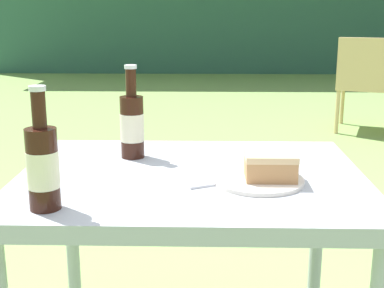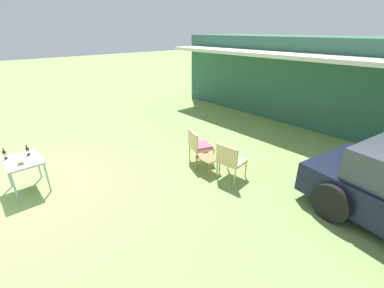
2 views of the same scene
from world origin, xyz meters
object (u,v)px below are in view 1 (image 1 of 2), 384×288
cola_bottle_near (132,124)px  cake_on_plate (265,172)px  wicker_chair_cushioned (369,79)px  cola_bottle_far (43,165)px  patio_table (191,203)px

cola_bottle_near → cake_on_plate: bearing=-31.9°
wicker_chair_cushioned → cola_bottle_far: size_ratio=3.41×
patio_table → cola_bottle_near: size_ratio=3.37×
cake_on_plate → cola_bottle_far: (-0.47, -0.18, 0.07)m
wicker_chair_cushioned → cola_bottle_far: (-1.80, -3.82, 0.31)m
patio_table → cola_bottle_far: (-0.29, -0.25, 0.17)m
wicker_chair_cushioned → cola_bottle_far: bearing=84.2°
cake_on_plate → cola_bottle_far: bearing=-158.8°
wicker_chair_cushioned → cake_on_plate: wicker_chair_cushioned is taller
wicker_chair_cushioned → cola_bottle_near: bearing=83.4°
wicker_chair_cushioned → cola_bottle_near: (-1.67, -3.43, 0.31)m
patio_table → cake_on_plate: size_ratio=3.99×
cake_on_plate → cola_bottle_near: cola_bottle_near is taller
wicker_chair_cushioned → cake_on_plate: size_ratio=4.04×
wicker_chair_cushioned → patio_table: (-1.51, -3.58, 0.14)m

